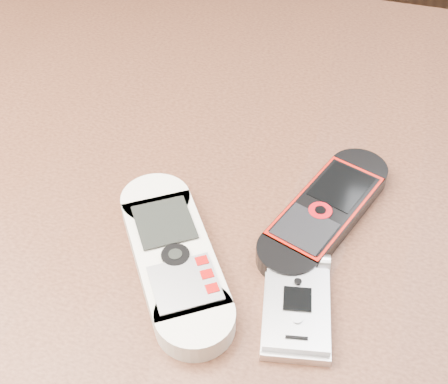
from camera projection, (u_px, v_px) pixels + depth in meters
The scene contains 4 objects.
table at pixel (219, 275), 0.61m from camera, with size 1.20×0.80×0.75m.
nokia_white at pixel (174, 256), 0.48m from camera, with size 0.06×0.18×0.02m, color silver.
nokia_black_red at pixel (325, 210), 0.51m from camera, with size 0.05×0.17×0.02m, color black.
motorola_razr at pixel (297, 307), 0.45m from camera, with size 0.05×0.09×0.01m, color silver.
Camera 1 is at (0.11, -0.36, 1.13)m, focal length 50.00 mm.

